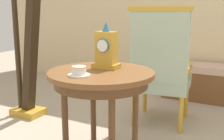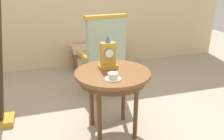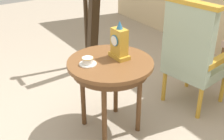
{
  "view_description": "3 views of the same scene",
  "coord_description": "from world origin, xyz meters",
  "px_view_note": "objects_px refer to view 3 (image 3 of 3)",
  "views": [
    {
      "loc": [
        1.06,
        -1.73,
        1.13
      ],
      "look_at": [
        0.05,
        0.14,
        0.68
      ],
      "focal_mm": 47.56,
      "sensor_mm": 36.0,
      "label": 1
    },
    {
      "loc": [
        -0.55,
        -1.98,
        1.51
      ],
      "look_at": [
        0.08,
        0.15,
        0.65
      ],
      "focal_mm": 36.37,
      "sensor_mm": 36.0,
      "label": 2
    },
    {
      "loc": [
        1.96,
        -1.26,
        1.8
      ],
      "look_at": [
        0.07,
        -0.0,
        0.63
      ],
      "focal_mm": 47.93,
      "sensor_mm": 36.0,
      "label": 3
    }
  ],
  "objects_px": {
    "armchair": "(193,54)",
    "harp": "(91,18)",
    "mantel_clock": "(119,43)",
    "side_table": "(110,69)",
    "teacup_left": "(88,61)"
  },
  "relations": [
    {
      "from": "side_table",
      "to": "harp",
      "type": "relative_size",
      "value": 0.44
    },
    {
      "from": "mantel_clock",
      "to": "armchair",
      "type": "height_order",
      "value": "armchair"
    },
    {
      "from": "armchair",
      "to": "harp",
      "type": "height_order",
      "value": "harp"
    },
    {
      "from": "harp",
      "to": "teacup_left",
      "type": "bearing_deg",
      "value": -31.53
    },
    {
      "from": "side_table",
      "to": "mantel_clock",
      "type": "xyz_separation_m",
      "value": [
        -0.02,
        0.1,
        0.21
      ]
    },
    {
      "from": "side_table",
      "to": "harp",
      "type": "height_order",
      "value": "harp"
    },
    {
      "from": "teacup_left",
      "to": "armchair",
      "type": "bearing_deg",
      "value": 80.45
    },
    {
      "from": "armchair",
      "to": "teacup_left",
      "type": "bearing_deg",
      "value": -99.55
    },
    {
      "from": "teacup_left",
      "to": "harp",
      "type": "xyz_separation_m",
      "value": [
        -1.11,
        0.68,
        -0.04
      ]
    },
    {
      "from": "side_table",
      "to": "harp",
      "type": "distance_m",
      "value": 1.27
    },
    {
      "from": "side_table",
      "to": "harp",
      "type": "bearing_deg",
      "value": 157.14
    },
    {
      "from": "mantel_clock",
      "to": "teacup_left",
      "type": "bearing_deg",
      "value": -96.95
    },
    {
      "from": "side_table",
      "to": "armchair",
      "type": "bearing_deg",
      "value": 81.77
    },
    {
      "from": "mantel_clock",
      "to": "armchair",
      "type": "distance_m",
      "value": 0.83
    },
    {
      "from": "mantel_clock",
      "to": "armchair",
      "type": "relative_size",
      "value": 0.29
    }
  ]
}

